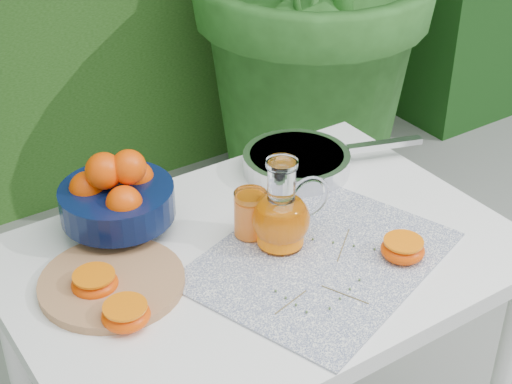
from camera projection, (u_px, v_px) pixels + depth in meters
white_table at (261, 283)px, 1.61m from camera, size 1.00×0.70×0.75m
placemat at (320, 258)px, 1.55m from camera, size 0.60×0.53×0.00m
cutting_board at (112, 282)px, 1.47m from camera, size 0.36×0.36×0.02m
fruit_bowl at (116, 195)px, 1.59m from camera, size 0.27×0.27×0.19m
juice_pitcher at (282, 216)px, 1.55m from camera, size 0.17×0.13×0.19m
juice_tumbler at (250, 215)px, 1.59m from camera, size 0.09×0.09×0.10m
saute_pan at (298, 161)px, 1.82m from camera, size 0.46×0.32×0.05m
orange_halves at (213, 281)px, 1.45m from camera, size 0.64×0.33×0.04m
thyme_sprigs at (328, 278)px, 1.49m from camera, size 0.28×0.22×0.01m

